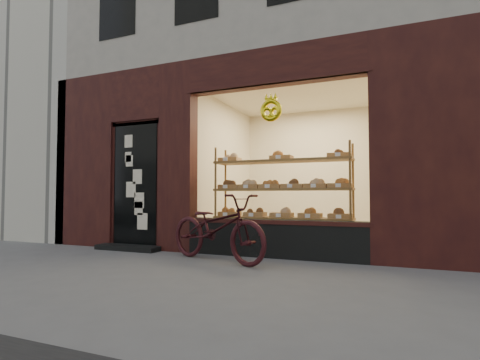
% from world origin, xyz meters
% --- Properties ---
extents(ground, '(90.00, 90.00, 0.00)m').
position_xyz_m(ground, '(0.00, 0.00, 0.00)').
color(ground, slate).
extents(neighbor_left, '(12.00, 7.00, 9.00)m').
position_xyz_m(neighbor_left, '(-9.60, 5.50, 4.50)').
color(neighbor_left, beige).
rests_on(neighbor_left, ground).
extents(display_shelf, '(2.20, 0.45, 1.70)m').
position_xyz_m(display_shelf, '(0.45, 2.55, 0.85)').
color(display_shelf, brown).
rests_on(display_shelf, ground).
extents(bicycle, '(1.86, 1.17, 0.92)m').
position_xyz_m(bicycle, '(-0.17, 1.49, 0.46)').
color(bicycle, black).
rests_on(bicycle, ground).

